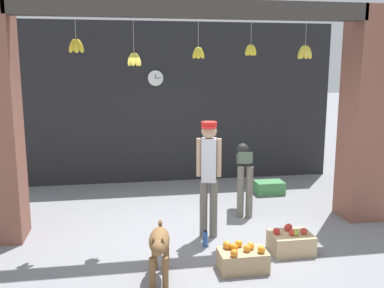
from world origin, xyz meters
TOP-DOWN VIEW (x-y plane):
  - ground_plane at (0.00, 0.00)m, footprint 60.00×60.00m
  - shop_back_wall at (0.00, 3.00)m, footprint 6.81×0.12m
  - shop_pillar_right at (2.76, 0.30)m, footprint 0.70×0.60m
  - storefront_awning at (0.02, 0.12)m, footprint 4.91×0.29m
  - dog at (-0.66, -1.26)m, footprint 0.31×0.85m
  - shopkeeper at (0.14, -0.12)m, footprint 0.34×0.29m
  - worker_stooping at (0.92, 0.78)m, footprint 0.36×0.82m
  - fruit_crate_oranges at (0.34, -1.18)m, footprint 0.57×0.35m
  - fruit_crate_apples at (1.10, -0.80)m, footprint 0.53×0.42m
  - produce_box_green at (1.70, 1.70)m, footprint 0.53×0.35m
  - water_bottle at (0.03, -0.45)m, footprint 0.06×0.06m
  - wall_clock at (-0.33, 2.93)m, footprint 0.33×0.03m

SIDE VIEW (x-z plane):
  - ground_plane at x=0.00m, z-range 0.00..0.00m
  - water_bottle at x=0.03m, z-range -0.01..0.22m
  - produce_box_green at x=1.70m, z-range 0.00..0.24m
  - fruit_crate_oranges at x=0.34m, z-range -0.02..0.30m
  - fruit_crate_apples at x=1.10m, z-range -0.03..0.30m
  - dog at x=-0.66m, z-range 0.11..0.74m
  - worker_stooping at x=0.92m, z-range 0.18..1.26m
  - shopkeeper at x=0.14m, z-range 0.15..1.79m
  - shop_back_wall at x=0.00m, z-range 0.00..3.26m
  - shop_pillar_right at x=2.76m, z-range 0.00..3.26m
  - wall_clock at x=-0.33m, z-range 1.98..2.31m
  - storefront_awning at x=0.02m, z-range 2.65..3.55m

